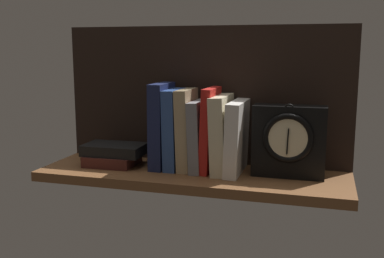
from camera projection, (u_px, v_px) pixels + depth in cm
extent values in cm
cube|color=brown|center=(192.00, 176.00, 121.72)|extent=(81.87, 24.77, 2.50)
cube|color=black|center=(204.00, 95.00, 129.29)|extent=(81.87, 1.20, 38.50)
cube|color=#192147|center=(162.00, 126.00, 124.78)|extent=(3.73, 12.65, 23.09)
cube|color=#2D4C8E|center=(175.00, 129.00, 123.88)|extent=(3.64, 12.41, 21.58)
cube|color=tan|center=(187.00, 129.00, 122.90)|extent=(3.93, 12.23, 21.71)
cube|color=gray|center=(199.00, 135.00, 122.23)|extent=(3.62, 13.62, 18.77)
cube|color=red|center=(210.00, 130.00, 121.11)|extent=(3.24, 13.01, 22.24)
cube|color=beige|center=(222.00, 134.00, 120.36)|extent=(4.58, 15.32, 20.37)
cube|color=silver|center=(237.00, 137.00, 119.39)|extent=(3.98, 16.73, 18.95)
cube|color=black|center=(289.00, 141.00, 115.92)|extent=(18.22, 6.38, 18.22)
torus|color=black|center=(288.00, 138.00, 112.27)|extent=(12.48, 1.53, 12.48)
cylinder|color=beige|center=(288.00, 138.00, 112.27)|extent=(10.07, 0.60, 10.07)
cube|color=black|center=(288.00, 134.00, 111.57)|extent=(0.43, 0.30, 2.48)
cube|color=black|center=(287.00, 146.00, 112.16)|extent=(0.41, 0.30, 3.95)
torus|color=black|center=(289.00, 109.00, 111.39)|extent=(2.44, 0.44, 2.44)
cube|color=#471E19|center=(112.00, 160.00, 128.52)|extent=(13.75, 11.70, 2.94)
cube|color=black|center=(114.00, 149.00, 128.00)|extent=(16.90, 10.63, 2.97)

